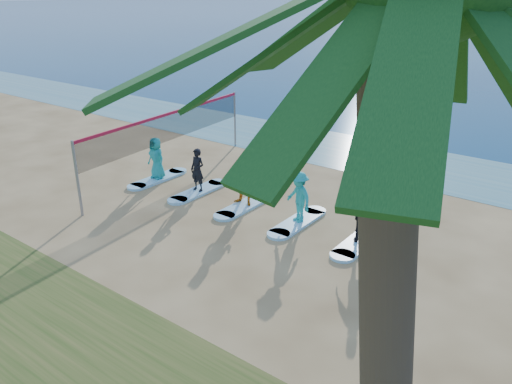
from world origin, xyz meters
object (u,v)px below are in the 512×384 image
Objects in this scene: volleyball_net at (170,127)px; student_0 at (156,158)px; student_4 at (362,215)px; surfboard_4 at (360,241)px; boat_offshore_a at (433,32)px; student_3 at (299,197)px; student_2 at (244,181)px; student_1 at (197,170)px; surfboard_2 at (245,206)px; surfboard_0 at (158,179)px; surfboard_1 at (198,191)px; surfboard_3 at (298,222)px.

student_0 is at bearing -89.09° from volleyball_net.
surfboard_4 is at bearing 0.00° from student_4.
student_3 is (22.02, -76.43, 0.90)m from boat_offshore_a.
student_4 reaches higher than boat_offshore_a.
student_1 is at bearing 175.00° from student_2.
surfboard_4 is at bearing -5.33° from volleyball_net.
student_0 is at bearing 180.00° from surfboard_4.
student_2 is 4.23m from student_4.
student_4 is at bearing 0.00° from surfboard_2.
student_1 is at bearing 1.82° from student_0.
student_1 is 2.11m from student_2.
boat_offshore_a is at bearing 101.70° from volleyball_net.
student_1 is 0.70× the size of surfboard_4.
surfboard_4 is (6.34, 0.00, -0.82)m from student_1.
student_3 reaches higher than surfboard_2.
surfboard_0 is 1.00× the size of surfboard_2.
student_0 is 0.96× the size of student_2.
surfboard_3 is (4.23, 0.00, 0.00)m from surfboard_1.
student_2 reaches higher than surfboard_2.
student_2 is at bearing 160.90° from student_4.
surfboard_2 is (2.11, 0.00, 0.00)m from surfboard_1.
student_1 is at bearing 160.90° from student_4.
surfboard_4 is (8.46, -0.79, -1.86)m from volleyball_net.
surfboard_1 is at bearing 160.90° from student_4.
boat_offshore_a is at bearing 128.62° from student_3.
student_2 is at bearing 1.82° from student_0.
boat_offshore_a is at bearing 101.59° from surfboard_0.
surfboard_4 is at bearing 0.00° from surfboard_3.
volleyball_net is 4.42m from student_2.
surfboard_4 is at bearing -72.73° from boat_offshore_a.
surfboard_4 is at bearing 22.55° from student_3.
boat_offshore_a is (-15.67, 75.64, -1.90)m from volleyball_net.
surfboard_3 is 2.11m from surfboard_4.
volleyball_net is at bearing 174.67° from surfboard_4.
boat_offshore_a is at bearing 102.28° from student_1.
student_0 reaches higher than surfboard_0.
surfboard_1 is 6.34m from surfboard_4.
student_2 reaches higher than surfboard_0.
surfboard_4 is at bearing -5.00° from student_2.
surfboard_1 is 1.37× the size of student_4.
student_0 is at bearing 175.00° from student_2.
student_2 is (4.23, 0.00, 0.04)m from student_0.
boat_offshore_a is 78.98m from surfboard_2.
surfboard_3 is at bearing 1.82° from student_0.
boat_offshore_a is 78.47m from surfboard_1.
surfboard_0 is at bearing 179.18° from student_1.
surfboard_0 is 8.45m from surfboard_4.
surfboard_0 is at bearing 160.90° from student_4.
surfboard_1 is at bearing -20.38° from volleyball_net.
surfboard_3 is (2.11, 0.00, 0.00)m from surfboard_2.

